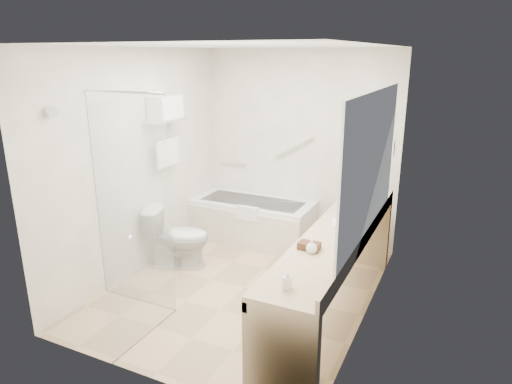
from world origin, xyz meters
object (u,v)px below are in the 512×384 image
at_px(vanity_counter, 335,256).
at_px(amenity_basket, 309,246).
at_px(bathtub, 253,220).
at_px(toilet, 178,237).
at_px(water_bottle_left, 353,200).

height_order(vanity_counter, amenity_basket, vanity_counter).
bearing_deg(bathtub, toilet, -112.45).
distance_m(vanity_counter, water_bottle_left, 0.87).
bearing_deg(water_bottle_left, vanity_counter, -85.86).
bearing_deg(water_bottle_left, toilet, -164.90).
bearing_deg(toilet, vanity_counter, -119.20).
distance_m(bathtub, amenity_basket, 2.36).
height_order(bathtub, vanity_counter, vanity_counter).
bearing_deg(bathtub, amenity_basket, -51.94).
bearing_deg(toilet, amenity_basket, -131.35).
bearing_deg(vanity_counter, amenity_basket, -106.51).
relative_size(toilet, amenity_basket, 4.11).
bearing_deg(amenity_basket, vanity_counter, 73.49).
height_order(toilet, water_bottle_left, water_bottle_left).
height_order(vanity_counter, water_bottle_left, water_bottle_left).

